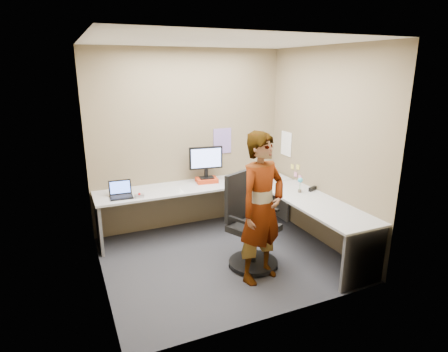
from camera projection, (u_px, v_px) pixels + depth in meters
name	position (u px, v px, depth m)	size (l,w,h in m)	color
ground	(223.00, 258.00, 4.93)	(3.00, 3.00, 0.00)	#242429
wall_back	(189.00, 140.00, 5.69)	(3.00, 3.00, 0.00)	#756448
wall_right	(323.00, 148.00, 5.13)	(2.70, 2.70, 0.00)	#756448
wall_left	(94.00, 172.00, 3.97)	(2.70, 2.70, 0.00)	#756448
ceiling	(223.00, 41.00, 4.17)	(3.00, 3.00, 0.00)	white
desk	(241.00, 202.00, 5.27)	(2.98, 2.58, 0.73)	#A8A8A8
paper_ream	(207.00, 180.00, 5.71)	(0.32, 0.23, 0.06)	#BB3312
monitor	(206.00, 160.00, 5.64)	(0.51, 0.17, 0.48)	black
laptop	(121.00, 193.00, 5.07)	(0.31, 0.27, 0.21)	black
trackball_mouse	(139.00, 196.00, 5.04)	(0.12, 0.08, 0.07)	#B7B7BC
origami	(180.00, 190.00, 5.24)	(0.10, 0.10, 0.06)	white
stapler	(312.00, 189.00, 5.32)	(0.15, 0.04, 0.06)	black
flower	(300.00, 183.00, 5.21)	(0.07, 0.07, 0.22)	brown
calendar_purple	(222.00, 141.00, 5.91)	(0.30, 0.01, 0.40)	#846BB7
calendar_white	(286.00, 144.00, 5.94)	(0.01, 0.28, 0.38)	white
sticky_note_a	(298.00, 167.00, 5.72)	(0.01, 0.07, 0.07)	#F2E059
sticky_note_b	(296.00, 174.00, 5.80)	(0.01, 0.07, 0.07)	pink
sticky_note_c	(300.00, 178.00, 5.70)	(0.01, 0.07, 0.07)	pink
sticky_note_d	(292.00, 167.00, 5.86)	(0.01, 0.07, 0.07)	#F2E059
office_chair	(249.00, 229.00, 4.65)	(0.68, 0.69, 1.17)	black
person	(262.00, 208.00, 4.24)	(0.64, 0.42, 1.76)	#999399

